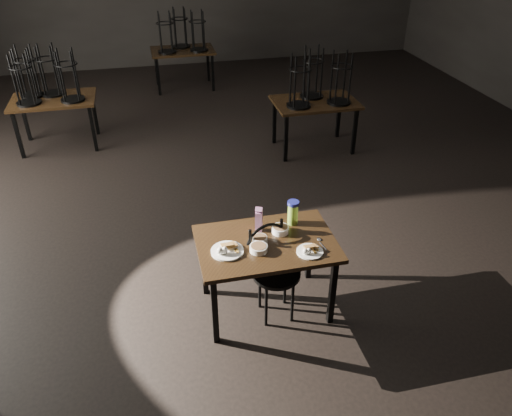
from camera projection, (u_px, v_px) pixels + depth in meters
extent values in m
plane|color=black|center=(267.00, 192.00, 6.50)|extent=(12.00, 12.00, 0.00)
cube|color=black|center=(266.00, 244.00, 4.32)|extent=(1.20, 0.80, 0.04)
cube|color=black|center=(215.00, 311.00, 4.16)|extent=(0.05, 0.05, 0.71)
cube|color=black|center=(332.00, 292.00, 4.36)|extent=(0.05, 0.05, 0.71)
cube|color=black|center=(204.00, 264.00, 4.68)|extent=(0.05, 0.05, 0.71)
cube|color=black|center=(309.00, 248.00, 4.88)|extent=(0.05, 0.05, 0.71)
cylinder|color=white|center=(227.00, 251.00, 4.19)|extent=(0.28, 0.28, 0.02)
cube|color=olive|center=(227.00, 242.00, 4.19)|extent=(0.10, 0.10, 0.05)
cube|color=olive|center=(231.00, 242.00, 4.20)|extent=(0.12, 0.12, 0.03)
ellipsoid|color=white|center=(220.00, 251.00, 4.12)|extent=(0.05, 0.05, 0.07)
ellipsoid|color=white|center=(225.00, 250.00, 4.13)|extent=(0.05, 0.05, 0.07)
cylinder|color=white|center=(310.00, 252.00, 4.18)|extent=(0.23, 0.23, 0.01)
cube|color=olive|center=(309.00, 244.00, 4.19)|extent=(0.08, 0.08, 0.04)
cube|color=olive|center=(312.00, 244.00, 4.19)|extent=(0.09, 0.09, 0.03)
ellipsoid|color=white|center=(305.00, 251.00, 4.13)|extent=(0.04, 0.04, 0.05)
ellipsoid|color=white|center=(309.00, 251.00, 4.13)|extent=(0.04, 0.04, 0.05)
cylinder|color=white|center=(260.00, 239.00, 4.29)|extent=(0.13, 0.13, 0.05)
cylinder|color=brown|center=(260.00, 238.00, 4.28)|extent=(0.11, 0.11, 0.01)
cylinder|color=white|center=(280.00, 230.00, 4.41)|extent=(0.15, 0.15, 0.06)
cylinder|color=brown|center=(280.00, 228.00, 4.40)|extent=(0.13, 0.13, 0.01)
cylinder|color=white|center=(259.00, 248.00, 4.19)|extent=(0.15, 0.15, 0.05)
cylinder|color=brown|center=(259.00, 247.00, 4.18)|extent=(0.13, 0.13, 0.01)
cube|color=#85186D|center=(259.00, 221.00, 4.41)|extent=(0.08, 0.08, 0.19)
cube|color=#85186D|center=(259.00, 210.00, 4.34)|extent=(0.08, 0.08, 0.06)
cylinder|color=#8DBE38|center=(293.00, 214.00, 4.50)|extent=(0.10, 0.10, 0.20)
cylinder|color=navy|center=(293.00, 203.00, 4.43)|extent=(0.11, 0.11, 0.03)
ellipsoid|color=silver|center=(319.00, 239.00, 4.33)|extent=(0.05, 0.06, 0.01)
cube|color=silver|center=(323.00, 246.00, 4.26)|extent=(0.03, 0.12, 0.00)
cylinder|color=black|center=(276.00, 274.00, 4.37)|extent=(0.43, 0.43, 0.03)
torus|color=black|center=(266.00, 243.00, 4.39)|extent=(0.40, 0.15, 0.41)
cylinder|color=black|center=(285.00, 283.00, 4.62)|extent=(0.03, 0.03, 0.48)
cylinder|color=black|center=(260.00, 287.00, 4.57)|extent=(0.03, 0.03, 0.48)
cylinder|color=black|center=(266.00, 305.00, 4.38)|extent=(0.03, 0.03, 0.48)
cylinder|color=black|center=(292.00, 301.00, 4.42)|extent=(0.03, 0.03, 0.48)
cube|color=black|center=(53.00, 100.00, 7.31)|extent=(1.20, 0.80, 0.04)
cube|color=black|center=(18.00, 135.00, 7.15)|extent=(0.05, 0.05, 0.71)
cube|color=black|center=(93.00, 129.00, 7.35)|extent=(0.05, 0.05, 0.71)
cube|color=black|center=(25.00, 119.00, 7.67)|extent=(0.05, 0.05, 0.71)
cube|color=black|center=(95.00, 113.00, 7.87)|extent=(0.05, 0.05, 0.71)
cylinder|color=black|center=(29.00, 103.00, 7.11)|extent=(0.34, 0.34, 0.03)
torus|color=black|center=(20.00, 68.00, 6.84)|extent=(0.32, 0.32, 0.02)
cylinder|color=black|center=(31.00, 75.00, 7.01)|extent=(0.03, 0.03, 0.70)
cylinder|color=black|center=(16.00, 76.00, 6.98)|extent=(0.03, 0.03, 0.70)
cylinder|color=black|center=(14.00, 80.00, 6.81)|extent=(0.03, 0.03, 0.70)
cylinder|color=black|center=(29.00, 79.00, 6.85)|extent=(0.03, 0.03, 0.70)
cylinder|color=black|center=(73.00, 99.00, 7.22)|extent=(0.34, 0.34, 0.03)
torus|color=black|center=(66.00, 65.00, 6.96)|extent=(0.32, 0.32, 0.02)
cylinder|color=black|center=(76.00, 72.00, 7.13)|extent=(0.03, 0.03, 0.70)
cylinder|color=black|center=(61.00, 73.00, 7.09)|extent=(0.03, 0.03, 0.70)
cylinder|color=black|center=(60.00, 77.00, 6.93)|extent=(0.03, 0.03, 0.70)
cylinder|color=black|center=(75.00, 76.00, 6.97)|extent=(0.03, 0.03, 0.70)
cylinder|color=black|center=(54.00, 93.00, 7.44)|extent=(0.34, 0.34, 0.03)
torus|color=black|center=(46.00, 60.00, 7.17)|extent=(0.32, 0.32, 0.02)
cylinder|color=black|center=(56.00, 67.00, 7.34)|extent=(0.03, 0.03, 0.70)
cylinder|color=black|center=(42.00, 68.00, 7.31)|extent=(0.03, 0.03, 0.70)
cylinder|color=black|center=(40.00, 72.00, 7.14)|extent=(0.03, 0.03, 0.70)
cylinder|color=black|center=(55.00, 71.00, 7.18)|extent=(0.03, 0.03, 0.70)
cylinder|color=black|center=(32.00, 95.00, 7.38)|extent=(0.34, 0.34, 0.03)
torus|color=black|center=(24.00, 61.00, 7.11)|extent=(0.32, 0.32, 0.02)
cylinder|color=black|center=(35.00, 68.00, 7.29)|extent=(0.03, 0.03, 0.70)
cylinder|color=black|center=(20.00, 69.00, 7.25)|extent=(0.03, 0.03, 0.70)
cylinder|color=black|center=(18.00, 73.00, 7.09)|extent=(0.03, 0.03, 0.70)
cylinder|color=black|center=(33.00, 72.00, 7.12)|extent=(0.03, 0.03, 0.70)
cube|color=black|center=(315.00, 102.00, 7.22)|extent=(1.20, 0.80, 0.04)
cube|color=black|center=(286.00, 138.00, 7.06)|extent=(0.05, 0.05, 0.71)
cube|color=black|center=(355.00, 132.00, 7.26)|extent=(0.05, 0.05, 0.71)
cube|color=black|center=(274.00, 121.00, 7.59)|extent=(0.05, 0.05, 0.71)
cube|color=black|center=(339.00, 116.00, 7.78)|extent=(0.05, 0.05, 0.71)
cylinder|color=black|center=(299.00, 105.00, 7.02)|extent=(0.34, 0.34, 0.03)
torus|color=black|center=(300.00, 70.00, 6.75)|extent=(0.32, 0.32, 0.02)
cylinder|color=black|center=(304.00, 77.00, 6.93)|extent=(0.03, 0.03, 0.70)
cylinder|color=black|center=(291.00, 78.00, 6.89)|extent=(0.03, 0.03, 0.70)
cylinder|color=black|center=(295.00, 83.00, 6.73)|extent=(0.03, 0.03, 0.70)
cylinder|color=black|center=(309.00, 82.00, 6.76)|extent=(0.03, 0.03, 0.70)
cylinder|color=black|center=(339.00, 102.00, 7.14)|extent=(0.34, 0.34, 0.03)
torus|color=black|center=(342.00, 67.00, 6.87)|extent=(0.32, 0.32, 0.02)
cylinder|color=black|center=(345.00, 74.00, 7.04)|extent=(0.03, 0.03, 0.70)
cylinder|color=black|center=(332.00, 75.00, 7.00)|extent=(0.03, 0.03, 0.70)
cylinder|color=black|center=(337.00, 80.00, 6.84)|extent=(0.03, 0.03, 0.70)
cylinder|color=black|center=(350.00, 79.00, 6.88)|extent=(0.03, 0.03, 0.70)
cylinder|color=black|center=(311.00, 96.00, 7.35)|extent=(0.34, 0.34, 0.03)
torus|color=black|center=(314.00, 62.00, 7.08)|extent=(0.32, 0.32, 0.02)
cylinder|color=black|center=(317.00, 69.00, 7.26)|extent=(0.03, 0.03, 0.70)
cylinder|color=black|center=(304.00, 70.00, 7.22)|extent=(0.03, 0.03, 0.70)
cylinder|color=black|center=(309.00, 74.00, 7.05)|extent=(0.03, 0.03, 0.70)
cylinder|color=black|center=(322.00, 73.00, 7.09)|extent=(0.03, 0.03, 0.70)
cube|color=black|center=(183.00, 51.00, 9.58)|extent=(1.20, 0.80, 0.04)
cube|color=black|center=(158.00, 77.00, 9.42)|extent=(0.05, 0.05, 0.71)
cube|color=black|center=(213.00, 73.00, 9.62)|extent=(0.05, 0.05, 0.71)
cube|color=black|center=(156.00, 67.00, 9.95)|extent=(0.05, 0.05, 0.71)
cube|color=black|center=(208.00, 64.00, 10.14)|extent=(0.05, 0.05, 0.71)
cylinder|color=black|center=(167.00, 52.00, 9.38)|extent=(0.34, 0.34, 0.03)
torus|color=black|center=(165.00, 24.00, 9.11)|extent=(0.32, 0.32, 0.02)
cylinder|color=black|center=(170.00, 30.00, 9.29)|extent=(0.03, 0.03, 0.70)
cylinder|color=black|center=(160.00, 31.00, 9.25)|extent=(0.03, 0.03, 0.70)
cylinder|color=black|center=(160.00, 33.00, 9.09)|extent=(0.03, 0.03, 0.70)
cylinder|color=black|center=(171.00, 33.00, 9.12)|extent=(0.03, 0.03, 0.70)
cylinder|color=black|center=(199.00, 50.00, 9.50)|extent=(0.34, 0.34, 0.03)
torus|color=black|center=(197.00, 22.00, 9.23)|extent=(0.32, 0.32, 0.02)
cylinder|color=black|center=(202.00, 29.00, 9.40)|extent=(0.03, 0.03, 0.70)
cylinder|color=black|center=(192.00, 29.00, 9.36)|extent=(0.03, 0.03, 0.70)
cylinder|color=black|center=(193.00, 31.00, 9.20)|extent=(0.03, 0.03, 0.70)
cylinder|color=black|center=(204.00, 31.00, 9.24)|extent=(0.03, 0.03, 0.70)
cylinder|color=black|center=(181.00, 46.00, 9.71)|extent=(0.34, 0.34, 0.03)
torus|color=black|center=(179.00, 19.00, 9.44)|extent=(0.32, 0.32, 0.02)
cylinder|color=black|center=(185.00, 25.00, 9.62)|extent=(0.03, 0.03, 0.70)
cylinder|color=black|center=(174.00, 26.00, 9.58)|extent=(0.03, 0.03, 0.70)
cylinder|color=black|center=(175.00, 28.00, 9.41)|extent=(0.03, 0.03, 0.70)
cylinder|color=black|center=(186.00, 28.00, 9.45)|extent=(0.03, 0.03, 0.70)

